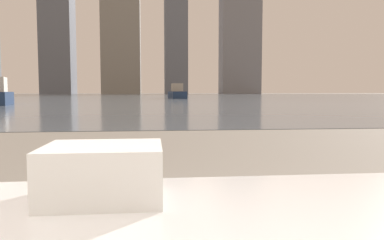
{
  "coord_description": "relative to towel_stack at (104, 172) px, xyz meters",
  "views": [
    {
      "loc": [
        -0.09,
        -0.03,
        0.74
      ],
      "look_at": [
        0.12,
        2.0,
        0.58
      ],
      "focal_mm": 35.0,
      "sensor_mm": 36.0,
      "label": 1
    }
  ],
  "objects": [
    {
      "name": "skyline_tower_2",
      "position": [
        -9.4,
        117.2,
        18.89
      ],
      "size": [
        11.58,
        9.56,
        38.9
      ],
      "color": "gray",
      "rests_on": "ground_plane"
    },
    {
      "name": "harbor_water",
      "position": [
        0.2,
        61.2,
        -0.56
      ],
      "size": [
        180.0,
        110.0,
        0.01
      ],
      "color": "slate",
      "rests_on": "ground_plane"
    },
    {
      "name": "towel_stack",
      "position": [
        0.0,
        0.0,
        0.0
      ],
      "size": [
        0.26,
        0.21,
        0.12
      ],
      "color": "white",
      "rests_on": "bathtub"
    },
    {
      "name": "skyline_tower_4",
      "position": [
        27.75,
        117.2,
        24.0
      ],
      "size": [
        12.25,
        7.93,
        49.12
      ],
      "color": "slate",
      "rests_on": "ground_plane"
    },
    {
      "name": "harbor_boat_2",
      "position": [
        2.67,
        38.68,
        0.0
      ],
      "size": [
        1.79,
        4.32,
        1.58
      ],
      "color": "navy",
      "rests_on": "harbor_water"
    }
  ]
}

